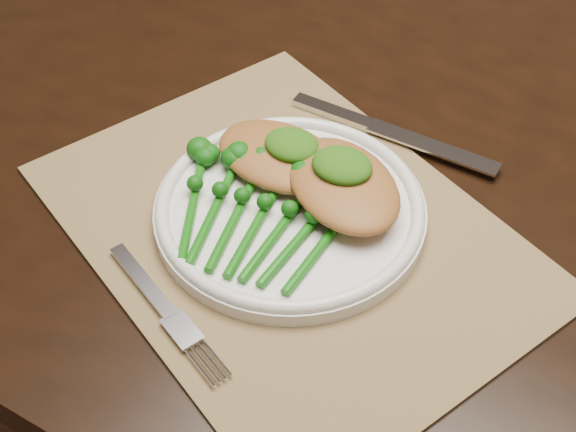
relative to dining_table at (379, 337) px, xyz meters
The scene contains 11 objects.
floor 0.39m from the dining_table, 129.20° to the left, with size 4.00×4.00×0.00m, color #59311E.
dining_table is the anchor object (origin of this frame).
placemat 0.42m from the dining_table, 101.77° to the right, with size 0.44×0.32×0.00m, color olive.
dinner_plate 0.43m from the dining_table, 103.78° to the right, with size 0.25×0.25×0.02m.
knife 0.38m from the dining_table, 138.97° to the right, with size 0.22×0.02×0.01m.
fork 0.50m from the dining_table, 101.95° to the right, with size 0.16×0.08×0.01m.
chicken_fillet_left 0.43m from the dining_table, 120.35° to the right, with size 0.13×0.09×0.03m, color #A66830.
chicken_fillet_right 0.44m from the dining_table, 92.16° to the right, with size 0.13×0.09×0.03m, color #A66830.
pesto_dollop_left 0.44m from the dining_table, 117.44° to the right, with size 0.05×0.04×0.02m, color #1B490A.
pesto_dollop_right 0.45m from the dining_table, 94.39° to the right, with size 0.06×0.05×0.02m, color #1B490A.
broccolini_bundle 0.45m from the dining_table, 104.79° to the right, with size 0.17×0.18×0.04m.
Camera 1 is at (0.26, -0.69, 1.28)m, focal length 50.00 mm.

